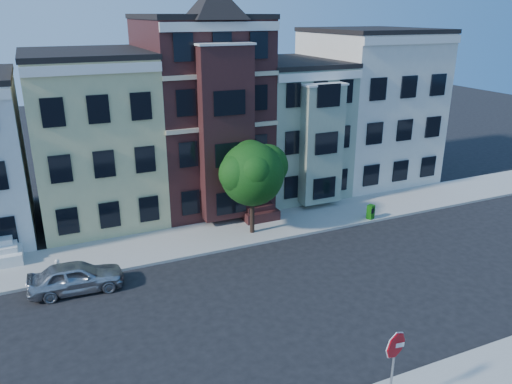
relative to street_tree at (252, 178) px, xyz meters
name	(u,v)px	position (x,y,z in m)	size (l,w,h in m)	color
ground	(303,299)	(-0.71, -7.45, -3.51)	(120.00, 120.00, 0.00)	black
far_sidewalk	(238,232)	(-0.71, 0.55, -3.44)	(60.00, 4.00, 0.15)	#9E9B93
house_yellow	(93,139)	(-7.71, 7.05, 1.49)	(7.00, 9.00, 10.00)	#D1C987
house_brown	(200,114)	(-0.71, 7.05, 2.49)	(7.00, 9.00, 12.00)	#381818
house_green	(286,127)	(5.79, 7.05, 0.99)	(6.00, 9.00, 9.00)	#909F86
house_cream	(367,107)	(12.79, 7.05, 1.99)	(8.00, 9.00, 11.00)	silver
street_tree	(252,178)	(0.00, 0.00, 0.00)	(5.78, 5.78, 6.72)	#1A5414
parked_car	(76,277)	(-10.07, -2.45, -2.78)	(1.73, 4.29, 1.46)	#A9AAB1
newspaper_box	(371,212)	(7.61, -1.14, -2.91)	(0.41, 0.36, 0.91)	#13610D
fire_hydrant	(58,268)	(-10.79, -0.65, -3.05)	(0.22, 0.22, 0.63)	silver
stop_sign	(393,367)	(-1.55, -14.65, -1.67)	(0.93, 0.13, 3.39)	#AB0009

